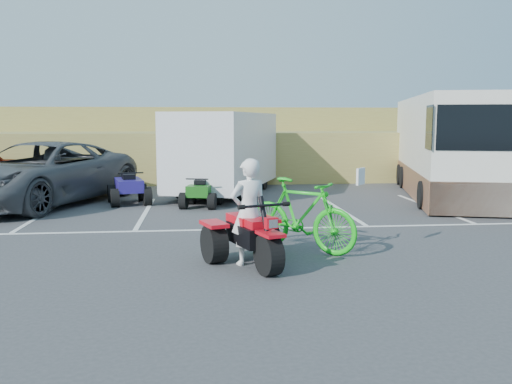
{
  "coord_description": "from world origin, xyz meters",
  "views": [
    {
      "loc": [
        -1.22,
        -9.79,
        2.48
      ],
      "look_at": [
        -0.06,
        1.35,
        1.0
      ],
      "focal_mm": 38.0,
      "sensor_mm": 36.0,
      "label": 1
    }
  ],
  "objects": [
    {
      "name": "quad_atv_blue",
      "position": [
        -3.34,
        6.6,
        0.0
      ],
      "size": [
        1.49,
        1.78,
        1.01
      ],
      "primitive_type": null,
      "rotation": [
        0.0,
        0.0,
        0.24
      ],
      "color": "navy",
      "rests_on": "ground"
    },
    {
      "name": "rider",
      "position": [
        -0.39,
        -0.65,
        0.92
      ],
      "size": [
        0.78,
        0.64,
        1.84
      ],
      "primitive_type": "imported",
      "rotation": [
        0.0,
        0.0,
        3.48
      ],
      "color": "white",
      "rests_on": "ground"
    },
    {
      "name": "ground",
      "position": [
        0.0,
        0.0,
        0.0
      ],
      "size": [
        100.0,
        100.0,
        0.0
      ],
      "primitive_type": "plane",
      "color": "#3A3A3C",
      "rests_on": "ground"
    },
    {
      "name": "green_dirt_bike",
      "position": [
        0.68,
        0.21,
        0.7
      ],
      "size": [
        2.2,
        2.0,
        1.4
      ],
      "primitive_type": "imported",
      "rotation": [
        0.0,
        0.0,
        0.87
      ],
      "color": "#14BF19",
      "rests_on": "ground"
    },
    {
      "name": "rv_motorhome",
      "position": [
        6.88,
        7.46,
        1.39
      ],
      "size": [
        4.47,
        9.15,
        3.19
      ],
      "rotation": [
        0.0,
        0.0,
        -0.26
      ],
      "color": "silver",
      "rests_on": "ground"
    },
    {
      "name": "grass_embankment",
      "position": [
        0.0,
        15.48,
        1.42
      ],
      "size": [
        40.0,
        8.5,
        3.1
      ],
      "color": "olive",
      "rests_on": "ground"
    },
    {
      "name": "quad_atv_green",
      "position": [
        -1.19,
        5.78,
        0.0
      ],
      "size": [
        1.29,
        1.55,
        0.89
      ],
      "primitive_type": null,
      "rotation": [
        0.0,
        0.0,
        -0.22
      ],
      "color": "#165714",
      "rests_on": "ground"
    },
    {
      "name": "grey_pickup",
      "position": [
        -5.91,
        6.7,
        0.93
      ],
      "size": [
        5.46,
        7.37,
        1.86
      ],
      "primitive_type": "imported",
      "rotation": [
        0.0,
        0.0,
        -0.4
      ],
      "color": "#414448",
      "rests_on": "ground"
    },
    {
      "name": "red_trike_atv",
      "position": [
        -0.34,
        -0.79,
        0.0
      ],
      "size": [
        1.86,
        2.14,
        1.16
      ],
      "primitive_type": null,
      "rotation": [
        0.0,
        0.0,
        0.34
      ],
      "color": "red",
      "rests_on": "ground"
    },
    {
      "name": "cargo_trailer",
      "position": [
        -0.37,
        8.53,
        1.48
      ],
      "size": [
        4.19,
        6.31,
        2.74
      ],
      "rotation": [
        0.0,
        0.0,
        -0.34
      ],
      "color": "silver",
      "rests_on": "ground"
    },
    {
      "name": "parking_stripes",
      "position": [
        0.87,
        4.07,
        0.0
      ],
      "size": [
        28.0,
        5.16,
        0.01
      ],
      "color": "white",
      "rests_on": "ground"
    }
  ]
}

